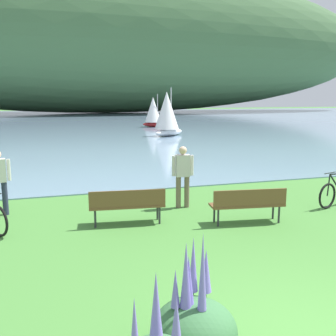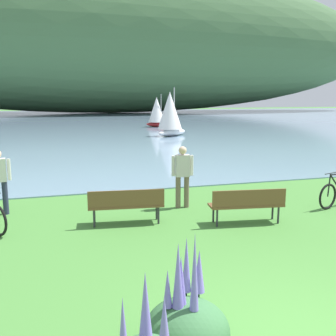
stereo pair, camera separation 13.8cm
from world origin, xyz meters
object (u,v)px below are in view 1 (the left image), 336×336
(park_bench_near_camera, at_px, (248,203))
(person_on_the_grass, at_px, (183,173))
(park_bench_further_along, at_px, (127,203))
(sailboat_nearest_to_shore, at_px, (153,112))
(sailboat_mid_bay, at_px, (167,113))

(park_bench_near_camera, height_order, person_on_the_grass, person_on_the_grass)
(park_bench_near_camera, relative_size, park_bench_further_along, 1.00)
(sailboat_nearest_to_shore, bearing_deg, sailboat_mid_bay, -98.38)
(sailboat_nearest_to_shore, bearing_deg, park_bench_further_along, -105.95)
(park_bench_near_camera, relative_size, sailboat_nearest_to_shore, 0.56)
(park_bench_further_along, xyz_separation_m, sailboat_nearest_to_shore, (8.37, 29.28, 1.07))
(person_on_the_grass, relative_size, sailboat_nearest_to_shore, 0.52)
(park_bench_near_camera, relative_size, sailboat_mid_bay, 0.50)
(park_bench_near_camera, bearing_deg, park_bench_further_along, 164.54)
(park_bench_near_camera, distance_m, person_on_the_grass, 2.12)
(park_bench_further_along, height_order, sailboat_nearest_to_shore, sailboat_nearest_to_shore)
(park_bench_further_along, height_order, person_on_the_grass, person_on_the_grass)
(person_on_the_grass, distance_m, sailboat_nearest_to_shore, 29.05)
(person_on_the_grass, distance_m, sailboat_mid_bay, 19.65)
(sailboat_mid_bay, bearing_deg, park_bench_further_along, -109.34)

